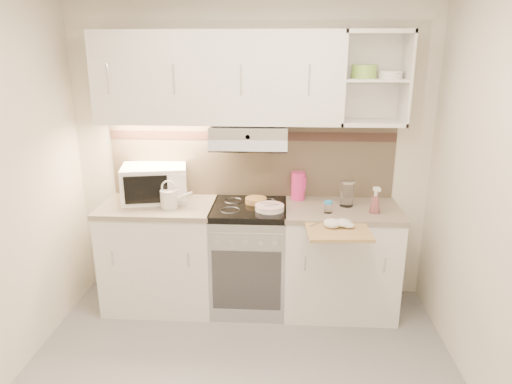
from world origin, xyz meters
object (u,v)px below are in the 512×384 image
(microwave, at_px, (155,183))
(glass_jar, at_px, (347,193))
(pink_pitcher, at_px, (298,186))
(cutting_board, at_px, (338,230))
(watering_can, at_px, (170,198))
(spray_bottle, at_px, (375,202))
(electric_range, at_px, (249,256))
(plate_stack, at_px, (270,208))

(microwave, bearing_deg, glass_jar, -14.24)
(pink_pitcher, bearing_deg, cutting_board, -51.70)
(watering_can, xyz_separation_m, cutting_board, (1.29, -0.34, -0.11))
(spray_bottle, bearing_deg, microwave, 161.73)
(microwave, height_order, glass_jar, microwave)
(electric_range, distance_m, plate_stack, 0.51)
(plate_stack, height_order, spray_bottle, spray_bottle)
(cutting_board, bearing_deg, plate_stack, 143.22)
(watering_can, bearing_deg, plate_stack, 0.91)
(pink_pitcher, bearing_deg, microwave, -160.83)
(watering_can, distance_m, cutting_board, 1.34)
(electric_range, relative_size, spray_bottle, 4.04)
(watering_can, height_order, spray_bottle, watering_can)
(microwave, height_order, pink_pitcher, microwave)
(spray_bottle, height_order, cutting_board, spray_bottle)
(electric_range, distance_m, pink_pitcher, 0.72)
(microwave, relative_size, plate_stack, 2.57)
(electric_range, relative_size, glass_jar, 4.23)
(plate_stack, bearing_deg, pink_pitcher, 51.96)
(watering_can, relative_size, glass_jar, 1.25)
(glass_jar, bearing_deg, microwave, 177.47)
(plate_stack, bearing_deg, spray_bottle, -0.80)
(microwave, xyz_separation_m, pink_pitcher, (1.20, 0.08, -0.03))
(microwave, distance_m, watering_can, 0.27)
(plate_stack, xyz_separation_m, glass_jar, (0.62, 0.14, 0.09))
(watering_can, distance_m, pink_pitcher, 1.06)
(glass_jar, height_order, cutting_board, glass_jar)
(electric_range, bearing_deg, plate_stack, -29.21)
(spray_bottle, relative_size, cutting_board, 0.50)
(plate_stack, relative_size, spray_bottle, 1.03)
(electric_range, distance_m, glass_jar, 0.96)
(watering_can, distance_m, glass_jar, 1.42)
(pink_pitcher, bearing_deg, electric_range, -138.35)
(watering_can, xyz_separation_m, plate_stack, (0.79, -0.01, -0.06))
(electric_range, bearing_deg, pink_pitcher, 26.50)
(plate_stack, height_order, cutting_board, plate_stack)
(watering_can, height_order, glass_jar, watering_can)
(pink_pitcher, bearing_deg, spray_bottle, -12.56)
(microwave, distance_m, glass_jar, 1.58)
(spray_bottle, bearing_deg, cutting_board, -146.15)
(watering_can, relative_size, spray_bottle, 1.19)
(watering_can, bearing_deg, electric_range, 9.31)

